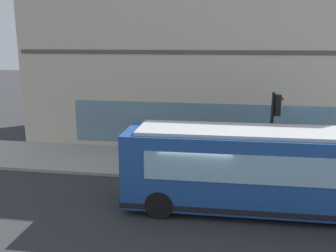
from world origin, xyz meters
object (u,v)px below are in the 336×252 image
(traffic_light_near_corner, at_px, (275,119))
(fire_hydrant, at_px, (250,149))
(newspaper_vending_box, at_px, (157,148))
(pedestrian_near_building_entrance, at_px, (183,147))
(pedestrian_walking_along_curb, at_px, (163,150))
(pedestrian_near_hydrant, at_px, (210,150))
(city_bus_nearside, at_px, (261,170))
(pedestrian_by_light_pole, at_px, (200,143))

(traffic_light_near_corner, height_order, fire_hydrant, traffic_light_near_corner)
(fire_hydrant, height_order, newspaper_vending_box, newspaper_vending_box)
(pedestrian_near_building_entrance, height_order, pedestrian_walking_along_curb, pedestrian_walking_along_curb)
(pedestrian_near_hydrant, relative_size, newspaper_vending_box, 1.87)
(city_bus_nearside, distance_m, pedestrian_walking_along_curb, 5.38)
(pedestrian_near_hydrant, distance_m, newspaper_vending_box, 3.41)
(pedestrian_near_building_entrance, xyz_separation_m, pedestrian_walking_along_curb, (-0.85, 0.86, 0.04))
(pedestrian_near_building_entrance, bearing_deg, pedestrian_by_light_pole, -54.52)
(pedestrian_near_building_entrance, relative_size, pedestrian_near_hydrant, 0.96)
(city_bus_nearside, distance_m, pedestrian_near_hydrant, 4.23)
(pedestrian_walking_along_curb, bearing_deg, city_bus_nearside, -127.56)
(newspaper_vending_box, bearing_deg, pedestrian_by_light_pole, -107.03)
(city_bus_nearside, height_order, newspaper_vending_box, city_bus_nearside)
(traffic_light_near_corner, height_order, pedestrian_near_building_entrance, traffic_light_near_corner)
(pedestrian_near_building_entrance, distance_m, pedestrian_by_light_pole, 0.95)
(newspaper_vending_box, bearing_deg, pedestrian_walking_along_curb, -161.91)
(newspaper_vending_box, bearing_deg, city_bus_nearside, -137.44)
(newspaper_vending_box, bearing_deg, fire_hydrant, -80.86)
(fire_hydrant, xyz_separation_m, pedestrian_walking_along_curb, (-2.90, 4.20, 0.60))
(pedestrian_by_light_pole, distance_m, newspaper_vending_box, 2.48)
(pedestrian_near_building_entrance, relative_size, pedestrian_by_light_pole, 0.93)
(pedestrian_near_building_entrance, bearing_deg, pedestrian_walking_along_curb, 134.97)
(traffic_light_near_corner, relative_size, newspaper_vending_box, 4.29)
(pedestrian_by_light_pole, bearing_deg, pedestrian_near_hydrant, -149.12)
(city_bus_nearside, distance_m, pedestrian_by_light_pole, 5.38)
(city_bus_nearside, height_order, pedestrian_near_building_entrance, city_bus_nearside)
(pedestrian_near_building_entrance, xyz_separation_m, newspaper_vending_box, (1.26, 1.55, -0.47))
(pedestrian_near_hydrant, xyz_separation_m, newspaper_vending_box, (1.70, 2.91, -0.51))
(pedestrian_by_light_pole, xyz_separation_m, newspaper_vending_box, (0.71, 2.31, -0.54))
(city_bus_nearside, bearing_deg, traffic_light_near_corner, -13.71)
(city_bus_nearside, xyz_separation_m, pedestrian_walking_along_curb, (3.27, 4.25, -0.44))
(traffic_light_near_corner, xyz_separation_m, fire_hydrant, (3.18, 0.78, -2.33))
(fire_hydrant, relative_size, pedestrian_near_hydrant, 0.44)
(newspaper_vending_box, bearing_deg, traffic_light_near_corner, -112.90)
(pedestrian_walking_along_curb, bearing_deg, pedestrian_by_light_pole, -49.19)
(fire_hydrant, distance_m, pedestrian_by_light_pole, 3.05)
(fire_hydrant, bearing_deg, pedestrian_walking_along_curb, 124.61)
(pedestrian_near_hydrant, bearing_deg, fire_hydrant, -38.53)
(traffic_light_near_corner, xyz_separation_m, pedestrian_near_building_entrance, (1.14, 4.13, -1.77))
(city_bus_nearside, height_order, fire_hydrant, city_bus_nearside)
(traffic_light_near_corner, xyz_separation_m, pedestrian_walking_along_curb, (0.28, 4.98, -1.73))
(city_bus_nearside, relative_size, pedestrian_by_light_pole, 5.83)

